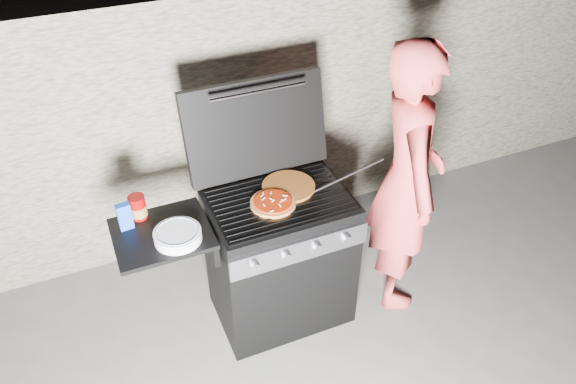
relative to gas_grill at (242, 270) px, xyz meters
name	(u,v)px	position (x,y,z in m)	size (l,w,h in m)	color
ground	(281,309)	(0.25, 0.00, -0.46)	(50.00, 50.00, 0.00)	#5B5B5B
stone_wall	(222,116)	(0.25, 1.05, 0.44)	(8.00, 0.35, 1.80)	gray
gas_grill	(242,270)	(0.00, 0.00, 0.00)	(1.34, 0.79, 0.91)	black
pizza_topped	(273,202)	(0.20, -0.02, 0.47)	(0.25, 0.25, 0.03)	tan
pizza_plain	(288,186)	(0.34, 0.09, 0.46)	(0.31, 0.31, 0.02)	#C46F29
sauce_jar	(138,207)	(-0.50, 0.17, 0.52)	(0.09, 0.09, 0.14)	#6F0304
blue_carton	(125,217)	(-0.58, 0.10, 0.52)	(0.07, 0.04, 0.15)	#153FB9
plate_stack	(178,235)	(-0.35, -0.09, 0.48)	(0.24, 0.24, 0.06)	silver
person	(406,181)	(1.02, -0.09, 0.43)	(0.65, 0.42, 1.77)	#D34241
tongs	(348,175)	(0.68, 0.00, 0.50)	(0.01, 0.01, 0.48)	black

